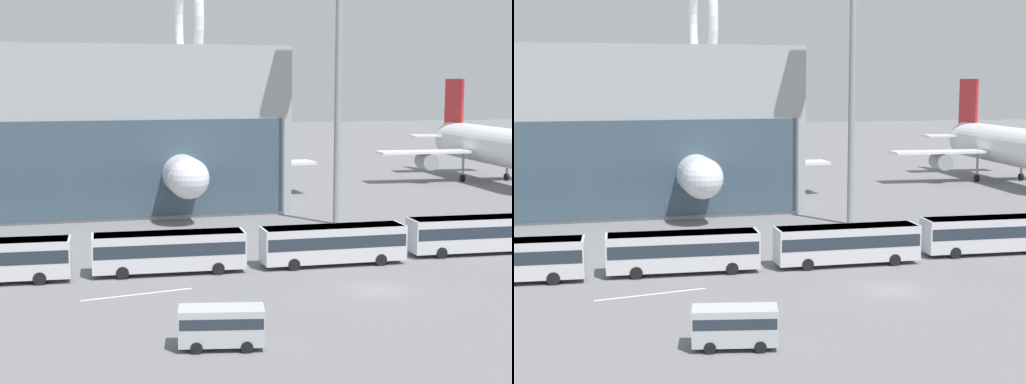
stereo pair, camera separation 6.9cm
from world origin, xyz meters
TOP-DOWN VIEW (x-y plane):
  - ground_plane at (0.00, 0.00)m, footprint 440.00×440.00m
  - airliner_at_gate_near at (-9.33, 47.48)m, footprint 40.98×40.60m
  - airliner_at_gate_far at (40.78, 52.86)m, footprint 34.23×33.92m
  - shuttle_bus_1 at (-14.04, 8.88)m, footprint 12.24×3.45m
  - shuttle_bus_2 at (-0.38, 8.35)m, footprint 12.16×3.06m
  - shuttle_bus_3 at (13.29, 9.16)m, footprint 12.23×3.38m
  - service_van_foreground at (-13.68, -9.45)m, footprint 5.21×2.92m
  - floodlight_mast at (6.34, 25.81)m, footprint 3.16×3.16m
  - lane_stripe_0 at (-17.18, 3.21)m, footprint 8.16×1.61m
  - lane_stripe_1 at (-12.05, 12.65)m, footprint 6.58×1.58m

SIDE VIEW (x-z plane):
  - ground_plane at x=0.00m, z-range 0.00..0.00m
  - lane_stripe_0 at x=-17.18m, z-range 0.00..0.01m
  - lane_stripe_1 at x=-12.05m, z-range 0.00..0.01m
  - service_van_foreground at x=-13.68m, z-range 0.21..2.62m
  - shuttle_bus_1 at x=-14.04m, z-range 0.29..3.57m
  - shuttle_bus_2 at x=-0.38m, z-range 0.29..3.57m
  - shuttle_bus_3 at x=13.29m, z-range 0.29..3.57m
  - airliner_at_gate_near at x=-9.33m, z-range -2.61..12.66m
  - airliner_at_gate_far at x=40.78m, z-range -2.14..13.32m
  - floodlight_mast at x=6.34m, z-range 4.97..35.50m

